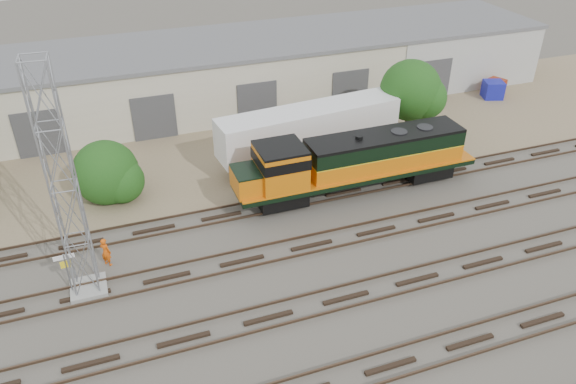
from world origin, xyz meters
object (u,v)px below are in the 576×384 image
object	(u,v)px
semi_trailer	(313,128)
signal_tower	(65,191)
worker	(106,252)
locomotive	(353,161)

from	to	relation	value
semi_trailer	signal_tower	bearing A→B (deg)	-156.45
worker	semi_trailer	world-z (taller)	semi_trailer
signal_tower	semi_trailer	xyz separation A→B (m)	(15.62, 8.75, -3.31)
locomotive	worker	distance (m)	15.53
worker	semi_trailer	distance (m)	16.25
worker	semi_trailer	bearing A→B (deg)	-110.97
worker	semi_trailer	size ratio (longest dim) A/B	0.13
signal_tower	worker	distance (m)	5.36
semi_trailer	locomotive	bearing A→B (deg)	-86.74
signal_tower	worker	bearing A→B (deg)	57.47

